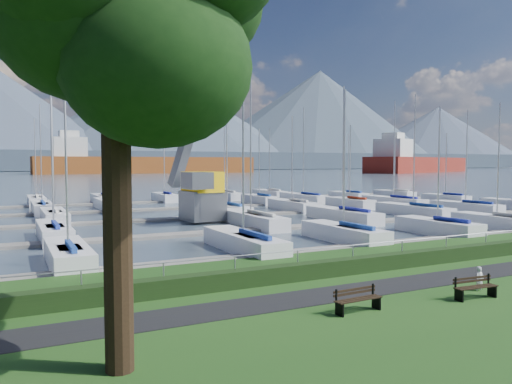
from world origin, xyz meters
TOP-DOWN VIEW (x-y plane):
  - path at (0.00, -3.00)m, footprint 160.00×2.00m
  - water at (0.00, 260.00)m, footprint 800.00×540.00m
  - hedge at (0.00, -0.40)m, footprint 80.00×0.70m
  - fence at (0.00, 0.00)m, footprint 80.00×0.04m
  - foothill at (0.00, 330.00)m, footprint 900.00×80.00m
  - mountains at (7.35, 404.62)m, footprint 1190.00×360.00m
  - docks at (0.00, 26.00)m, footprint 90.00×41.60m
  - bench_left at (-4.82, -5.21)m, footprint 1.82×0.50m
  - bench_right at (0.10, -5.84)m, footprint 1.83×0.57m
  - person at (1.23, -5.13)m, footprint 0.40×0.27m
  - tree at (-12.51, -6.43)m, footprint 7.00×6.72m
  - crane at (0.70, 24.30)m, footprint 6.23×13.22m
  - cargo_ship_mid at (42.30, 219.55)m, footprint 104.19×19.22m
  - cargo_ship_east at (175.58, 176.04)m, footprint 88.74×49.99m
  - sailboat_fleet at (-1.16, 28.35)m, footprint 74.79×48.71m

SIDE VIEW (x-z plane):
  - water at x=0.00m, z-range -0.50..-0.30m
  - docks at x=0.00m, z-range -0.34..-0.09m
  - path at x=0.00m, z-range -0.01..0.03m
  - hedge at x=0.00m, z-range 0.00..0.70m
  - bench_left at x=-4.82m, z-range -0.01..0.84m
  - bench_right at x=0.10m, z-range -0.01..0.84m
  - person at x=1.23m, z-range 0.00..1.10m
  - fence at x=0.00m, z-range 1.18..1.22m
  - cargo_ship_mid at x=42.30m, z-range -7.25..14.25m
  - cargo_ship_east at x=175.58m, z-range -7.10..14.40m
  - crane at x=0.70m, z-range -5.85..16.50m
  - sailboat_fleet at x=-1.16m, z-range -1.40..12.07m
  - foothill at x=0.00m, z-range 0.00..12.00m
  - tree at x=-12.51m, z-range 2.64..14.90m
  - mountains at x=7.35m, z-range -10.82..104.18m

